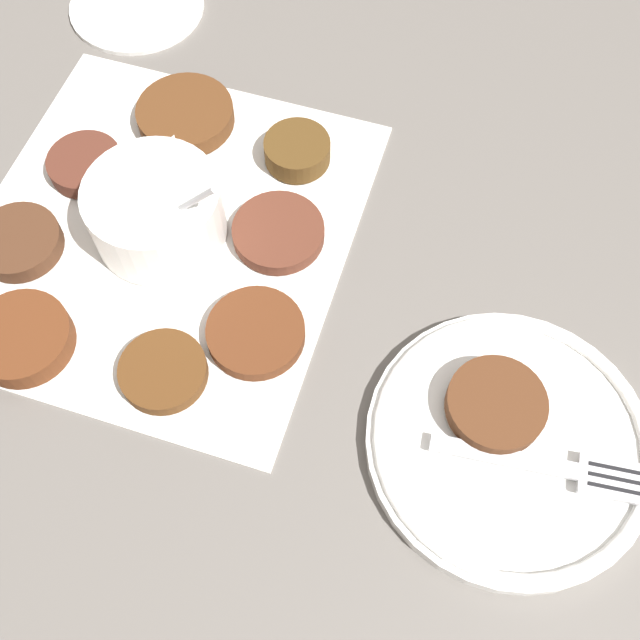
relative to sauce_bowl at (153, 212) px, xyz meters
The scene contains 15 objects.
ground_plane 0.03m from the sauce_bowl, 165.96° to the right, with size 4.00×4.00×0.00m, color #605B56.
napkin 0.03m from the sauce_bowl, 120.82° to the left, with size 0.37×0.35×0.00m.
sauce_bowl is the anchor object (origin of this frame).
fritter_0 0.10m from the sauce_bowl, 58.92° to the left, with size 0.06×0.06×0.02m.
fritter_1 0.14m from the sauce_bowl, 161.42° to the right, with size 0.07×0.07×0.01m.
fritter_2 0.14m from the sauce_bowl, 45.60° to the right, with size 0.06×0.06×0.02m.
fritter_3 0.14m from the sauce_bowl, 150.30° to the left, with size 0.08×0.08×0.02m.
fritter_4 0.13m from the sauce_bowl, 128.32° to the right, with size 0.08×0.08×0.01m.
fritter_5 0.10m from the sauce_bowl, 83.03° to the right, with size 0.08×0.08×0.01m.
fritter_6 0.12m from the sauce_bowl, ahead, with size 0.09×0.09×0.02m.
fritter_7 0.12m from the sauce_bowl, 110.20° to the left, with size 0.07×0.07×0.02m.
serving_plate 0.33m from the sauce_bowl, 113.50° to the right, with size 0.21×0.21×0.02m.
fritter_on_plate 0.31m from the sauce_bowl, 111.20° to the right, with size 0.07×0.07×0.02m.
fork 0.38m from the sauce_bowl, 113.05° to the right, with size 0.03×0.17×0.00m.
extra_saucer 0.28m from the sauce_bowl, 21.48° to the left, with size 0.14×0.14×0.01m.
Camera 1 is at (-0.31, -0.20, 0.53)m, focal length 42.00 mm.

